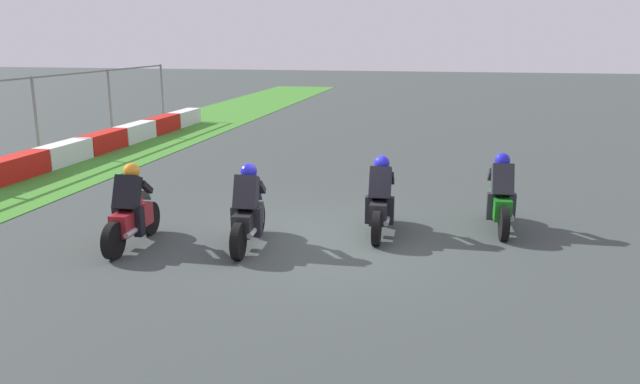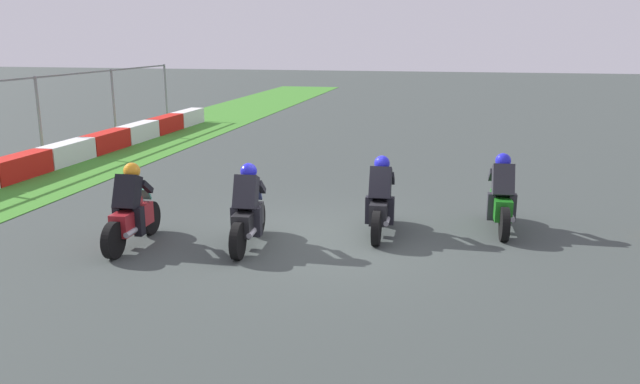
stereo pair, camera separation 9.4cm
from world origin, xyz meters
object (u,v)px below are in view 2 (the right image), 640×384
(rider_lane_a, at_px, (501,199))
(rider_lane_d, at_px, (132,212))
(rider_lane_c, at_px, (248,213))
(rider_lane_b, at_px, (381,202))

(rider_lane_a, distance_m, rider_lane_d, 6.99)
(rider_lane_c, bearing_deg, rider_lane_a, -69.86)
(rider_lane_b, relative_size, rider_lane_c, 1.00)
(rider_lane_a, xyz_separation_m, rider_lane_b, (-0.77, 2.26, 0.00))
(rider_lane_a, bearing_deg, rider_lane_c, 110.98)
(rider_lane_a, height_order, rider_lane_d, same)
(rider_lane_a, height_order, rider_lane_b, same)
(rider_lane_b, xyz_separation_m, rider_lane_d, (-1.67, 4.29, 0.00))
(rider_lane_b, bearing_deg, rider_lane_a, -73.00)
(rider_lane_a, distance_m, rider_lane_b, 2.39)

